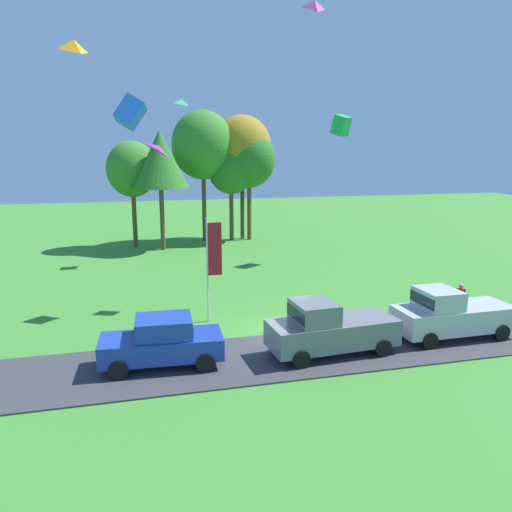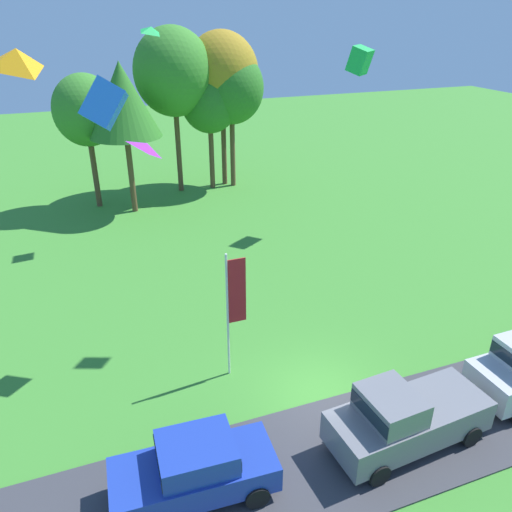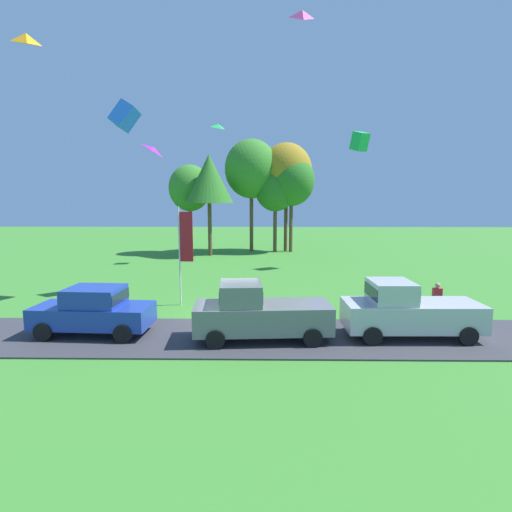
% 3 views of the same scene
% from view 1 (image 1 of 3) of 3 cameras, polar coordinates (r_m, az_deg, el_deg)
% --- Properties ---
extents(ground_plane, '(120.00, 120.00, 0.00)m').
position_cam_1_polar(ground_plane, '(22.06, 2.27, -8.72)').
color(ground_plane, '#3D842D').
extents(pavement_strip, '(36.00, 4.40, 0.06)m').
position_cam_1_polar(pavement_strip, '(19.84, 4.37, -11.10)').
color(pavement_strip, '#38383D').
rests_on(pavement_strip, ground).
extents(car_sedan_by_flagpole, '(4.49, 2.14, 1.84)m').
position_cam_1_polar(car_sedan_by_flagpole, '(18.70, -10.66, -9.42)').
color(car_sedan_by_flagpole, '#1E389E').
rests_on(car_sedan_by_flagpole, ground).
extents(car_pickup_near_entrance, '(5.11, 2.31, 2.14)m').
position_cam_1_polar(car_pickup_near_entrance, '(19.58, 8.22, -8.13)').
color(car_pickup_near_entrance, slate).
rests_on(car_pickup_near_entrance, ground).
extents(car_pickup_far_end, '(5.02, 2.09, 2.14)m').
position_cam_1_polar(car_pickup_far_end, '(22.52, 21.23, -6.14)').
color(car_pickup_far_end, '#B7B7BC').
rests_on(car_pickup_far_end, ground).
extents(person_beside_suv, '(0.36, 0.24, 1.71)m').
position_cam_1_polar(person_beside_suv, '(25.35, 22.28, -4.78)').
color(person_beside_suv, '#2D334C').
rests_on(person_beside_suv, ground).
extents(tree_right_of_center, '(4.05, 4.05, 8.54)m').
position_cam_1_polar(tree_right_of_center, '(41.62, -13.98, 9.58)').
color(tree_right_of_center, brown).
rests_on(tree_right_of_center, ground).
extents(tree_far_left, '(4.41, 4.41, 9.31)m').
position_cam_1_polar(tree_far_left, '(39.85, -10.92, 10.75)').
color(tree_far_left, brown).
rests_on(tree_far_left, ground).
extents(tree_far_right, '(5.26, 5.26, 11.11)m').
position_cam_1_polar(tree_far_right, '(43.31, -6.10, 12.47)').
color(tree_far_right, brown).
rests_on(tree_far_right, ground).
extents(tree_lone_near, '(4.00, 4.00, 8.44)m').
position_cam_1_polar(tree_lone_near, '(43.58, -2.88, 9.91)').
color(tree_lone_near, brown).
rests_on(tree_lone_near, ground).
extents(tree_center_back, '(5.11, 5.11, 10.80)m').
position_cam_1_polar(tree_center_back, '(44.27, -1.61, 12.21)').
color(tree_center_back, brown).
rests_on(tree_center_back, ground).
extents(tree_left_of_center, '(4.52, 4.52, 9.54)m').
position_cam_1_polar(tree_left_of_center, '(43.83, -0.80, 11.00)').
color(tree_left_of_center, brown).
rests_on(tree_left_of_center, ground).
extents(flag_banner, '(0.71, 0.08, 4.87)m').
position_cam_1_polar(flag_banner, '(22.74, -5.02, -0.02)').
color(flag_banner, silver).
rests_on(flag_banner, ground).
extents(kite_box_trailing_tail, '(1.45, 1.61, 1.57)m').
position_cam_1_polar(kite_box_trailing_tail, '(36.30, 9.71, 14.50)').
color(kite_box_trailing_tail, green).
extents(kite_diamond_high_left, '(1.39, 1.39, 0.53)m').
position_cam_1_polar(kite_diamond_high_left, '(35.94, -8.49, 17.05)').
color(kite_diamond_high_left, green).
extents(kite_diamond_low_drifter, '(1.06, 1.03, 0.73)m').
position_cam_1_polar(kite_diamond_low_drifter, '(24.70, -10.99, 11.98)').
color(kite_diamond_low_drifter, purple).
extents(kite_box_near_flag, '(1.57, 1.28, 1.70)m').
position_cam_1_polar(kite_box_near_flag, '(23.94, -14.16, 15.62)').
color(kite_box_near_flag, blue).
extents(kite_diamond_over_trees, '(1.11, 1.15, 0.57)m').
position_cam_1_polar(kite_diamond_over_trees, '(18.80, -20.08, 21.69)').
color(kite_diamond_over_trees, orange).
extents(kite_diamond_mid_center, '(1.12, 1.04, 0.74)m').
position_cam_1_polar(kite_diamond_mid_center, '(27.87, 6.74, 26.67)').
color(kite_diamond_mid_center, '#EA4C9E').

